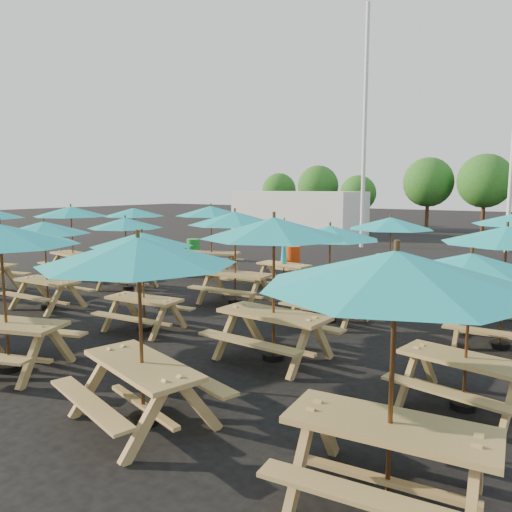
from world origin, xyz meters
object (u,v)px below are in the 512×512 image
Objects in this scene: picnic_unit_14 at (330,237)px; waste_bin_1 at (293,258)px; picnic_unit_8 at (0,242)px; waste_bin_2 at (384,268)px; picnic_unit_18 at (507,241)px; picnic_unit_7 at (211,214)px; picnic_unit_10 at (235,223)px; picnic_unit_12 at (138,260)px; picnic_unit_9 at (142,244)px; picnic_unit_15 at (391,227)px; picnic_unit_16 at (396,282)px; waste_bin_0 at (193,249)px; picnic_unit_5 at (44,232)px; picnic_unit_3 at (134,215)px; picnic_unit_6 at (125,226)px; picnic_unit_2 at (71,215)px; picnic_unit_17 at (471,272)px; picnic_unit_11 at (284,258)px; picnic_unit_13 at (274,234)px.

waste_bin_1 is (-4.40, 5.88, -1.51)m from picnic_unit_14.
picnic_unit_8 is 11.81m from waste_bin_2.
picnic_unit_7 is at bearing 159.73° from picnic_unit_18.
picnic_unit_10 is 0.89× the size of picnic_unit_12.
picnic_unit_9 is at bearing -80.65° from waste_bin_1.
waste_bin_1 is (-4.74, 2.90, -1.56)m from picnic_unit_15.
picnic_unit_12 reaches higher than picnic_unit_14.
picnic_unit_12 is 1.08× the size of picnic_unit_16.
waste_bin_2 is at bearing 129.74° from picnic_unit_15.
waste_bin_1 is 3.64m from waste_bin_2.
waste_bin_2 is at bearing -0.74° from waste_bin_0.
picnic_unit_5 reaches higher than waste_bin_2.
picnic_unit_3 is at bearing -163.74° from waste_bin_2.
waste_bin_0 is at bearing -178.04° from waste_bin_1.
picnic_unit_10 is (3.79, 0.39, 0.24)m from picnic_unit_6.
picnic_unit_2 reaches higher than picnic_unit_9.
picnic_unit_17 is at bearing -44.71° from picnic_unit_15.
picnic_unit_11 is at bearing -162.54° from picnic_unit_15.
picnic_unit_11 is 0.86× the size of picnic_unit_18.
picnic_unit_18 is at bearing -6.23° from picnic_unit_10.
waste_bin_1 is (-7.88, 11.59, -1.76)m from picnic_unit_16.
picnic_unit_6 is at bearing -179.68° from picnic_unit_10.
picnic_unit_14 is at bearing 148.33° from picnic_unit_17.
picnic_unit_14 is (6.42, 2.93, -0.01)m from picnic_unit_5.
picnic_unit_14 is 7.50m from waste_bin_1.
picnic_unit_5 is 0.86× the size of picnic_unit_16.
picnic_unit_5 is 4.48m from picnic_unit_8.
waste_bin_1 is (-4.66, 11.77, -1.72)m from picnic_unit_12.
picnic_unit_12 reaches higher than picnic_unit_2.
picnic_unit_7 is 1.33× the size of picnic_unit_9.
picnic_unit_3 is at bearing 121.40° from picnic_unit_6.
picnic_unit_13 is (10.11, -5.83, 0.24)m from picnic_unit_3.
picnic_unit_16 is at bearing -83.95° from picnic_unit_17.
picnic_unit_3 is 0.83× the size of picnic_unit_16.
picnic_unit_8 is at bearing -83.35° from waste_bin_1.
picnic_unit_2 is at bearing 176.69° from picnic_unit_18.
picnic_unit_3 is at bearing 152.19° from picnic_unit_13.
picnic_unit_12 is 1.27× the size of picnic_unit_14.
waste_bin_1 is at bearing 120.59° from picnic_unit_13.
waste_bin_0 is 1.00× the size of waste_bin_1.
picnic_unit_7 is 1.10× the size of picnic_unit_15.
picnic_unit_10 is 3.05× the size of waste_bin_0.
picnic_unit_13 is 12.95m from waste_bin_0.
picnic_unit_13 is 5.83m from picnic_unit_15.
picnic_unit_9 is at bearing -172.83° from picnic_unit_17.
picnic_unit_12 reaches higher than picnic_unit_7.
picnic_unit_11 is 8.98m from picnic_unit_17.
picnic_unit_7 is 3.55× the size of waste_bin_0.
picnic_unit_16 is at bearing -42.00° from waste_bin_0.
picnic_unit_16 reaches higher than picnic_unit_17.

